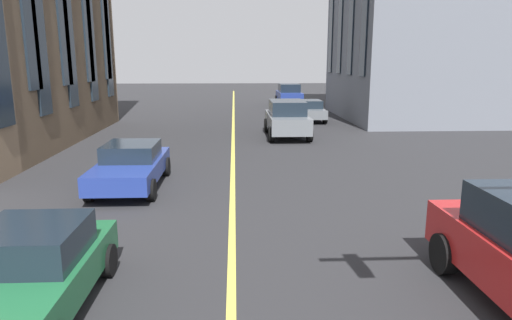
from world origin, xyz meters
TOP-DOWN VIEW (x-y plane):
  - lane_centre_line at (20.00, 0.00)m, footprint 80.00×0.16m
  - car_blue_far at (14.10, 3.16)m, footprint 4.40×1.95m
  - car_green_oncoming at (6.74, 3.12)m, footprint 3.90×1.89m
  - car_grey_near at (29.85, -4.90)m, footprint 4.40×1.95m
  - car_blue_parked_a at (40.55, -4.90)m, footprint 4.70×2.14m
  - car_grey_trailing at (23.49, -2.79)m, footprint 4.70×2.14m

SIDE VIEW (x-z plane):
  - lane_centre_line at x=20.00m, z-range 0.00..0.01m
  - car_green_oncoming at x=6.74m, z-range 0.00..1.40m
  - car_blue_far at x=14.10m, z-range 0.02..1.39m
  - car_grey_near at x=29.85m, z-range 0.02..1.39m
  - car_blue_parked_a at x=40.55m, z-range 0.03..1.91m
  - car_grey_trailing at x=23.49m, z-range 0.03..1.91m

